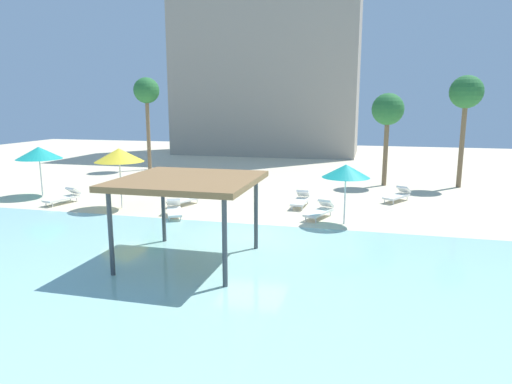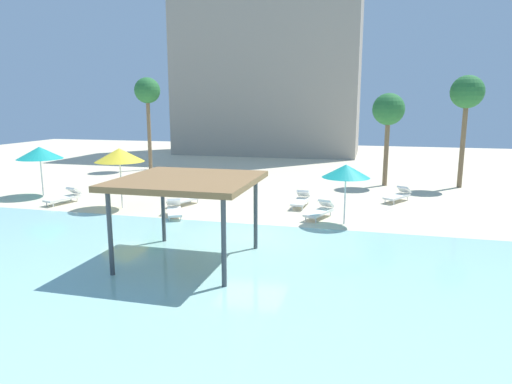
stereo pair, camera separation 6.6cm
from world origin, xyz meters
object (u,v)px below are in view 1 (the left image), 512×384
(lounge_chair_1, at_px, (320,210))
(palm_tree_3, at_px, (388,111))
(shade_pavilion, at_px, (188,183))
(lounge_chair_6, at_px, (398,195))
(beach_umbrella_teal_3, at_px, (346,171))
(palm_tree_2, at_px, (466,95))
(lounge_chair_2, at_px, (64,197))
(beach_umbrella_yellow_1, at_px, (119,155))
(lounge_chair_3, at_px, (186,198))
(lounge_chair_0, at_px, (301,200))
(lounge_chair_4, at_px, (174,209))
(beach_umbrella_teal_2, at_px, (39,153))
(palm_tree_1, at_px, (147,93))

(lounge_chair_1, height_order, palm_tree_3, palm_tree_3)
(shade_pavilion, xyz_separation_m, palm_tree_3, (6.28, 15.78, 1.98))
(shade_pavilion, bearing_deg, lounge_chair_6, 58.33)
(beach_umbrella_teal_3, height_order, palm_tree_2, palm_tree_2)
(beach_umbrella_teal_3, height_order, lounge_chair_2, beach_umbrella_teal_3)
(lounge_chair_6, bearing_deg, beach_umbrella_yellow_1, -38.44)
(lounge_chair_1, bearing_deg, shade_pavilion, -6.83)
(shade_pavilion, relative_size, lounge_chair_2, 2.07)
(lounge_chair_1, xyz_separation_m, lounge_chair_3, (-6.75, 1.00, 0.00))
(beach_umbrella_teal_3, bearing_deg, lounge_chair_0, 128.71)
(lounge_chair_4, bearing_deg, palm_tree_2, 102.67)
(lounge_chair_6, xyz_separation_m, palm_tree_2, (3.75, 5.06, 5.11))
(lounge_chair_2, distance_m, lounge_chair_6, 16.98)
(lounge_chair_0, distance_m, lounge_chair_6, 5.26)
(beach_umbrella_teal_2, xyz_separation_m, lounge_chair_0, (14.07, 0.83, -2.01))
(beach_umbrella_teal_2, xyz_separation_m, lounge_chair_1, (15.23, -1.21, -2.01))
(lounge_chair_3, bearing_deg, lounge_chair_1, 102.85)
(lounge_chair_4, distance_m, palm_tree_3, 14.58)
(shade_pavilion, relative_size, lounge_chair_0, 2.14)
(beach_umbrella_yellow_1, xyz_separation_m, palm_tree_1, (-4.85, 12.34, 3.17))
(lounge_chair_4, relative_size, palm_tree_2, 0.30)
(shade_pavilion, height_order, lounge_chair_2, shade_pavilion)
(beach_umbrella_teal_2, xyz_separation_m, lounge_chair_3, (8.49, -0.21, -2.01))
(palm_tree_2, bearing_deg, lounge_chair_4, -141.16)
(beach_umbrella_teal_3, height_order, lounge_chair_1, beach_umbrella_teal_3)
(lounge_chair_2, bearing_deg, palm_tree_1, -158.85)
(lounge_chair_3, distance_m, palm_tree_3, 13.29)
(lounge_chair_0, bearing_deg, beach_umbrella_teal_2, -83.83)
(beach_umbrella_yellow_1, distance_m, lounge_chair_0, 8.93)
(beach_umbrella_yellow_1, bearing_deg, lounge_chair_3, 27.38)
(lounge_chair_3, relative_size, lounge_chair_6, 1.03)
(lounge_chair_2, relative_size, lounge_chair_3, 1.00)
(palm_tree_1, xyz_separation_m, palm_tree_2, (21.56, -2.42, -0.29))
(lounge_chair_6, bearing_deg, palm_tree_3, -141.88)
(palm_tree_3, bearing_deg, lounge_chair_0, -120.02)
(palm_tree_2, bearing_deg, lounge_chair_3, -148.68)
(beach_umbrella_teal_3, bearing_deg, beach_umbrella_yellow_1, 178.04)
(shade_pavilion, height_order, palm_tree_3, palm_tree_3)
(beach_umbrella_teal_2, xyz_separation_m, lounge_chair_6, (18.74, 3.25, -2.01))
(lounge_chair_2, distance_m, lounge_chair_3, 6.20)
(beach_umbrella_teal_2, xyz_separation_m, beach_umbrella_teal_3, (16.32, -1.97, -0.11))
(lounge_chair_1, distance_m, lounge_chair_2, 12.84)
(palm_tree_1, bearing_deg, beach_umbrella_teal_3, -39.53)
(shade_pavilion, height_order, lounge_chair_0, shade_pavilion)
(beach_umbrella_yellow_1, relative_size, lounge_chair_0, 1.50)
(lounge_chair_0, relative_size, palm_tree_1, 0.28)
(beach_umbrella_yellow_1, relative_size, palm_tree_3, 0.52)
(lounge_chair_0, bearing_deg, beach_umbrella_yellow_1, -70.80)
(lounge_chair_4, bearing_deg, shade_pavilion, 2.85)
(lounge_chair_3, xyz_separation_m, palm_tree_2, (14.00, 8.52, 5.11))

